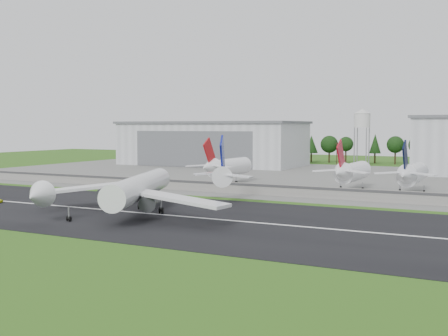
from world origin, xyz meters
The scene contains 13 objects.
ground centered at (0.00, 0.00, 0.00)m, with size 600.00×600.00×0.00m, color #235514.
runway centered at (0.00, 10.00, 0.05)m, with size 320.00×60.00×0.10m, color black.
runway_centerline centered at (0.00, 10.00, 0.11)m, with size 220.00×1.00×0.02m, color white.
apron centered at (0.00, 120.00, 0.05)m, with size 320.00×150.00×0.10m, color slate.
blast_fence centered at (0.00, 54.99, 1.81)m, with size 240.00×0.61×3.50m.
hangar_west centered at (-80.00, 164.92, 11.63)m, with size 97.00×44.00×23.20m.
water_tower centered at (-5.00, 185.00, 24.55)m, with size 8.40×8.40×29.40m.
utility_poles centered at (0.00, 200.00, 0.00)m, with size 230.00×3.00×12.00m, color black, non-canonical shape.
treeline centered at (0.00, 215.00, 0.00)m, with size 320.00×16.00×22.00m, color black, non-canonical shape.
main_airliner centered at (-15.64, 9.59, 4.89)m, with size 53.32×57.24×18.17m.
parked_jet_red_a centered at (-26.70, 76.59, 6.36)m, with size 7.36×31.29×16.88m.
parked_jet_red_b centered at (17.53, 76.57, 6.26)m, with size 7.36×31.29×16.77m.
parked_jet_navy centered at (35.90, 76.58, 6.27)m, with size 7.36×31.29×16.78m.
Camera 1 is at (62.43, -97.88, 20.44)m, focal length 45.00 mm.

